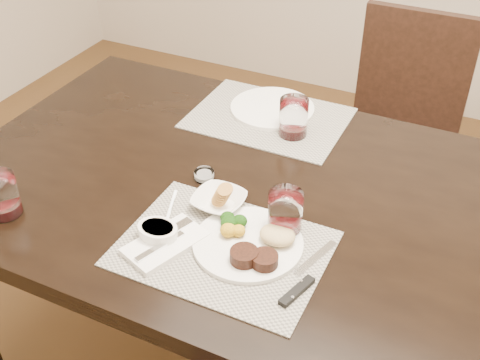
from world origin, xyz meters
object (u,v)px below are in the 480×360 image
at_px(far_plate, 272,108).
at_px(steak_knife, 302,283).
at_px(dinner_plate, 252,243).
at_px(cracker_bowl, 219,201).
at_px(wine_glass_near, 285,215).
at_px(chair_far, 401,120).

bearing_deg(far_plate, steak_knife, -62.05).
height_order(dinner_plate, steak_knife, dinner_plate).
height_order(cracker_bowl, wine_glass_near, wine_glass_near).
xyz_separation_m(steak_knife, cracker_bowl, (-0.28, 0.16, 0.01)).
xyz_separation_m(steak_knife, far_plate, (-0.35, 0.65, 0.00)).
distance_m(chair_far, cracker_bowl, 1.10).
relative_size(steak_knife, wine_glass_near, 2.15).
xyz_separation_m(dinner_plate, far_plate, (-0.20, 0.59, -0.01)).
xyz_separation_m(chair_far, wine_glass_near, (-0.06, -1.06, 0.30)).
relative_size(chair_far, wine_glass_near, 8.23).
xyz_separation_m(cracker_bowl, far_plate, (-0.07, 0.49, -0.01)).
bearing_deg(dinner_plate, wine_glass_near, 59.26).
bearing_deg(chair_far, steak_knife, -88.30).
xyz_separation_m(cracker_bowl, wine_glass_near, (0.18, -0.02, 0.03)).
height_order(steak_knife, wine_glass_near, wine_glass_near).
height_order(steak_knife, cracker_bowl, cracker_bowl).
distance_m(dinner_plate, steak_knife, 0.15).
height_order(dinner_plate, wine_glass_near, wine_glass_near).
bearing_deg(steak_knife, dinner_plate, 174.57).
relative_size(dinner_plate, wine_glass_near, 2.31).
distance_m(chair_far, wine_glass_near, 1.10).
xyz_separation_m(steak_knife, wine_glass_near, (-0.10, 0.14, 0.04)).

